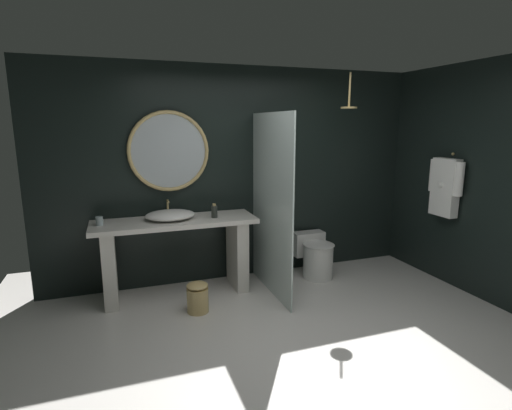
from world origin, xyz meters
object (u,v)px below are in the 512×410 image
at_px(vessel_sink, 170,215).
at_px(waste_bin, 198,297).
at_px(round_wall_mirror, 169,151).
at_px(toilet, 315,256).
at_px(rain_shower_head, 349,104).
at_px(hanging_bathrobe, 445,185).
at_px(soap_dispenser, 214,211).
at_px(tumbler_cup, 99,221).

distance_m(vessel_sink, waste_bin, 0.96).
bearing_deg(round_wall_mirror, toilet, -9.72).
xyz_separation_m(rain_shower_head, hanging_bathrobe, (1.05, -0.49, -0.94)).
distance_m(vessel_sink, toilet, 1.91).
relative_size(soap_dispenser, hanging_bathrobe, 0.21).
relative_size(soap_dispenser, waste_bin, 0.50).
bearing_deg(waste_bin, toilet, 16.97).
height_order(hanging_bathrobe, toilet, hanging_bathrobe).
bearing_deg(rain_shower_head, hanging_bathrobe, -25.16).
bearing_deg(vessel_sink, hanging_bathrobe, -13.18).
distance_m(soap_dispenser, toilet, 1.48).
bearing_deg(rain_shower_head, waste_bin, -170.69).
bearing_deg(vessel_sink, toilet, -1.76).
distance_m(round_wall_mirror, waste_bin, 1.66).
bearing_deg(soap_dispenser, hanging_bathrobe, -13.98).
distance_m(round_wall_mirror, toilet, 2.23).
bearing_deg(soap_dispenser, rain_shower_head, -5.88).
bearing_deg(tumbler_cup, vessel_sink, 1.39).
bearing_deg(rain_shower_head, vessel_sink, 173.44).
height_order(soap_dispenser, hanging_bathrobe, hanging_bathrobe).
height_order(tumbler_cup, soap_dispenser, soap_dispenser).
bearing_deg(hanging_bathrobe, tumbler_cup, 169.51).
distance_m(tumbler_cup, waste_bin, 1.30).
relative_size(vessel_sink, rain_shower_head, 1.33).
height_order(tumbler_cup, rain_shower_head, rain_shower_head).
bearing_deg(toilet, tumbler_cup, 179.15).
xyz_separation_m(toilet, waste_bin, (-1.62, -0.49, -0.10)).
bearing_deg(hanging_bathrobe, soap_dispenser, 166.02).
height_order(hanging_bathrobe, waste_bin, hanging_bathrobe).
bearing_deg(round_wall_mirror, soap_dispenser, -36.10).
distance_m(soap_dispenser, round_wall_mirror, 0.86).
bearing_deg(rain_shower_head, soap_dispenser, 174.12).
xyz_separation_m(round_wall_mirror, waste_bin, (0.13, -0.79, -1.45)).
height_order(rain_shower_head, toilet, rain_shower_head).
xyz_separation_m(vessel_sink, waste_bin, (0.17, -0.55, -0.76)).
relative_size(vessel_sink, soap_dispenser, 3.39).
distance_m(rain_shower_head, waste_bin, 2.77).
relative_size(rain_shower_head, waste_bin, 1.27).
bearing_deg(round_wall_mirror, tumbler_cup, -161.41).
relative_size(round_wall_mirror, hanging_bathrobe, 1.22).
xyz_separation_m(vessel_sink, hanging_bathrobe, (3.13, -0.73, 0.28)).
distance_m(hanging_bathrobe, waste_bin, 3.14).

